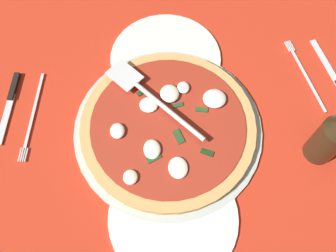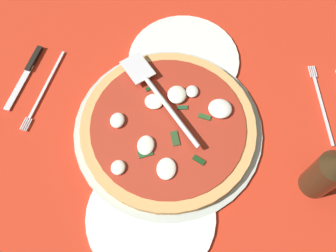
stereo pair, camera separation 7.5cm
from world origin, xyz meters
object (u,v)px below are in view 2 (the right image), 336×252
dinner_plate_right (184,59)px  place_setting_far (36,81)px  dinner_plate_left (151,216)px  pizza_server (158,95)px  beer_bottle (330,170)px  pizza (168,126)px

dinner_plate_right → place_setting_far: 34.07cm
dinner_plate_left → pizza_server: 24.39cm
dinner_plate_left → dinner_plate_right: same height
dinner_plate_left → place_setting_far: (27.11, 29.89, -0.15)cm
dinner_plate_left → beer_bottle: (9.73, -30.98, 8.25)cm
pizza_server → pizza: bearing=165.1°
place_setting_far → beer_bottle: bearing=84.1°
dinner_plate_right → beer_bottle: beer_bottle is taller
dinner_plate_left → beer_bottle: beer_bottle is taller
dinner_plate_right → pizza: pizza is taller
dinner_plate_right → beer_bottle: size_ratio=1.11×
place_setting_far → beer_bottle: (-17.39, -60.87, 8.40)cm
pizza_server → place_setting_far: pizza_server is taller
pizza → dinner_plate_left: bearing=176.2°
pizza → beer_bottle: size_ratio=1.58×
dinner_plate_left → pizza_server: pizza_server is taller
dinner_plate_right → dinner_plate_left: bearing=175.6°
dinner_plate_left → dinner_plate_right: size_ratio=0.96×
dinner_plate_left → pizza: bearing=-3.8°
pizza → pizza_server: 6.72cm
pizza_server → beer_bottle: beer_bottle is taller
place_setting_far → pizza_server: bearing=93.8°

